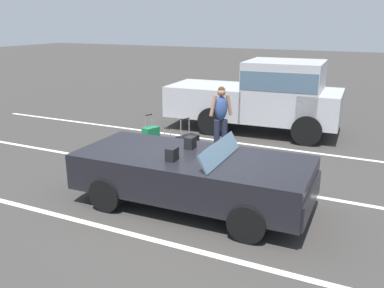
% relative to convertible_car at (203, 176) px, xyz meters
% --- Properties ---
extents(ground_plane, '(80.00, 80.00, 0.00)m').
position_rel_convertible_car_xyz_m(ground_plane, '(-0.21, -0.00, -0.59)').
color(ground_plane, '#383533').
extents(lot_line_near, '(18.00, 0.12, 0.01)m').
position_rel_convertible_car_xyz_m(lot_line_near, '(-0.21, -1.38, -0.59)').
color(lot_line_near, silver).
rests_on(lot_line_near, ground_plane).
extents(lot_line_mid, '(18.00, 0.12, 0.01)m').
position_rel_convertible_car_xyz_m(lot_line_mid, '(-0.21, 1.32, -0.59)').
color(lot_line_mid, silver).
rests_on(lot_line_mid, ground_plane).
extents(lot_line_far, '(18.00, 0.12, 0.01)m').
position_rel_convertible_car_xyz_m(lot_line_far, '(-0.21, 4.02, -0.59)').
color(lot_line_far, silver).
rests_on(lot_line_far, ground_plane).
extents(convertible_car, '(4.18, 1.91, 1.24)m').
position_rel_convertible_car_xyz_m(convertible_car, '(0.00, 0.00, 0.00)').
color(convertible_car, black).
rests_on(convertible_car, ground_plane).
extents(suitcase_large_black, '(0.41, 0.54, 1.13)m').
position_rel_convertible_car_xyz_m(suitcase_large_black, '(-1.14, 1.71, -0.22)').
color(suitcase_large_black, black).
rests_on(suitcase_large_black, ground_plane).
extents(suitcase_medium_bright, '(0.35, 0.45, 0.94)m').
position_rel_convertible_car_xyz_m(suitcase_medium_bright, '(-2.53, 2.43, -0.28)').
color(suitcase_medium_bright, '#19723F').
rests_on(suitcase_medium_bright, ground_plane).
extents(suitcase_small_carryon, '(0.38, 0.28, 0.78)m').
position_rel_convertible_car_xyz_m(suitcase_small_carryon, '(-1.80, 2.06, -0.33)').
color(suitcase_small_carryon, '#1E479E').
rests_on(suitcase_small_carryon, ground_plane).
extents(traveler_person, '(0.52, 0.45, 1.65)m').
position_rel_convertible_car_xyz_m(traveler_person, '(-0.92, 3.15, 0.34)').
color(traveler_person, '#1E2338').
rests_on(traveler_person, ground_plane).
extents(parked_pickup_truck_near, '(5.09, 2.26, 2.10)m').
position_rel_convertible_car_xyz_m(parked_pickup_truck_near, '(-0.42, 5.48, 0.52)').
color(parked_pickup_truck_near, '#B2B2B7').
rests_on(parked_pickup_truck_near, ground_plane).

